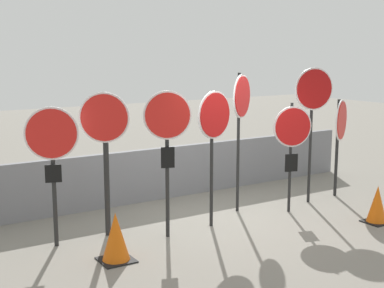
# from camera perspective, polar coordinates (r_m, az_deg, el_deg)

# --- Properties ---
(ground_plane) EXTENTS (40.00, 40.00, 0.00)m
(ground_plane) POSITION_cam_1_polar(r_m,az_deg,el_deg) (9.54, 3.63, -7.95)
(ground_plane) COLOR gray
(fence_back) EXTENTS (8.73, 0.12, 1.03)m
(fence_back) POSITION_cam_1_polar(r_m,az_deg,el_deg) (10.83, -1.75, -2.93)
(fence_back) COLOR slate
(fence_back) RESTS_ON ground
(stop_sign_0) EXTENTS (0.75, 0.29, 2.13)m
(stop_sign_0) POSITION_cam_1_polar(r_m,az_deg,el_deg) (8.08, -14.70, -0.19)
(stop_sign_0) COLOR black
(stop_sign_0) RESTS_ON ground
(stop_sign_1) EXTENTS (0.68, 0.44, 2.30)m
(stop_sign_1) POSITION_cam_1_polar(r_m,az_deg,el_deg) (8.39, -9.26, 0.70)
(stop_sign_1) COLOR black
(stop_sign_1) RESTS_ON ground
(stop_sign_2) EXTENTS (0.72, 0.28, 2.33)m
(stop_sign_2) POSITION_cam_1_polar(r_m,az_deg,el_deg) (8.20, -2.63, 1.49)
(stop_sign_2) COLOR black
(stop_sign_2) RESTS_ON ground
(stop_sign_3) EXTENTS (0.76, 0.24, 2.29)m
(stop_sign_3) POSITION_cam_1_polar(r_m,az_deg,el_deg) (8.74, 2.36, 2.10)
(stop_sign_3) COLOR black
(stop_sign_3) RESTS_ON ground
(stop_sign_4) EXTENTS (0.67, 0.44, 2.54)m
(stop_sign_4) POSITION_cam_1_polar(r_m,az_deg,el_deg) (9.60, 5.27, 3.98)
(stop_sign_4) COLOR black
(stop_sign_4) RESTS_ON ground
(stop_sign_5) EXTENTS (0.71, 0.24, 2.01)m
(stop_sign_5) POSITION_cam_1_polar(r_m,az_deg,el_deg) (9.72, 10.64, 1.00)
(stop_sign_5) COLOR black
(stop_sign_5) RESTS_ON ground
(stop_sign_6) EXTENTS (0.79, 0.21, 2.62)m
(stop_sign_6) POSITION_cam_1_polar(r_m,az_deg,el_deg) (10.38, 12.81, 4.60)
(stop_sign_6) COLOR black
(stop_sign_6) RESTS_ON ground
(stop_sign_7) EXTENTS (0.72, 0.43, 1.97)m
(stop_sign_7) POSITION_cam_1_polar(r_m,az_deg,el_deg) (11.09, 15.56, 1.87)
(stop_sign_7) COLOR black
(stop_sign_7) RESTS_ON ground
(traffic_cone_0) EXTENTS (0.47, 0.47, 0.70)m
(traffic_cone_0) POSITION_cam_1_polar(r_m,az_deg,el_deg) (7.67, -8.14, -9.80)
(traffic_cone_0) COLOR black
(traffic_cone_0) RESTS_ON ground
(traffic_cone_1) EXTENTS (0.41, 0.41, 0.65)m
(traffic_cone_1) POSITION_cam_1_polar(r_m,az_deg,el_deg) (9.76, 19.14, -6.12)
(traffic_cone_1) COLOR black
(traffic_cone_1) RESTS_ON ground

